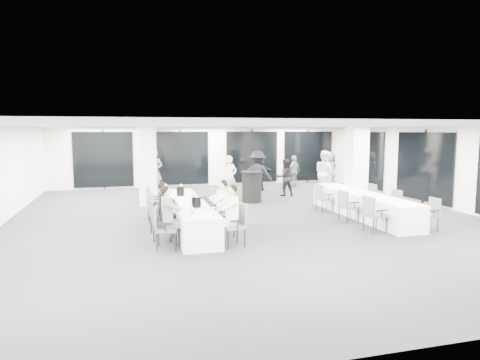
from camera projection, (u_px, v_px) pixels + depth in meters
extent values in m
cube|color=#26272C|center=(248.00, 219.00, 12.97)|extent=(14.00, 16.00, 0.02)
cube|color=silver|center=(249.00, 125.00, 12.64)|extent=(14.00, 16.00, 0.02)
cube|color=silver|center=(445.00, 167.00, 14.63)|extent=(0.02, 16.00, 2.80)
cube|color=silver|center=(202.00, 157.00, 20.48)|extent=(14.00, 0.02, 2.80)
cube|color=silver|center=(436.00, 237.00, 5.13)|extent=(14.00, 0.02, 2.80)
cube|color=black|center=(202.00, 158.00, 20.42)|extent=(13.60, 0.06, 2.50)
cube|color=black|center=(423.00, 167.00, 15.57)|extent=(0.06, 14.00, 2.50)
cube|color=white|center=(148.00, 166.00, 15.14)|extent=(0.60, 0.60, 2.80)
cube|color=white|center=(356.00, 167.00, 14.85)|extent=(0.60, 0.60, 2.80)
cube|color=white|center=(188.00, 215.00, 11.67)|extent=(0.90, 5.00, 0.75)
cube|color=white|center=(362.00, 205.00, 13.21)|extent=(0.90, 5.00, 0.75)
cylinder|color=black|center=(252.00, 187.00, 15.89)|extent=(0.72, 0.72, 1.13)
cylinder|color=black|center=(252.00, 172.00, 15.82)|extent=(0.82, 0.82, 0.02)
cube|color=#4E5056|center=(167.00, 229.00, 9.63)|extent=(0.55, 0.57, 0.08)
cube|color=#4E5056|center=(156.00, 217.00, 9.58)|extent=(0.15, 0.47, 0.47)
cylinder|color=black|center=(159.00, 238.00, 9.85)|extent=(0.04, 0.04, 0.42)
cylinder|color=black|center=(157.00, 242.00, 9.44)|extent=(0.04, 0.04, 0.42)
cylinder|color=black|center=(176.00, 237.00, 9.88)|extent=(0.04, 0.04, 0.42)
cylinder|color=black|center=(175.00, 242.00, 9.48)|extent=(0.04, 0.04, 0.42)
cube|color=black|center=(167.00, 219.00, 9.86)|extent=(0.35, 0.10, 0.04)
cube|color=black|center=(165.00, 224.00, 9.36)|extent=(0.35, 0.10, 0.04)
cube|color=#4E5056|center=(163.00, 222.00, 10.40)|extent=(0.57, 0.58, 0.08)
cube|color=#4E5056|center=(154.00, 211.00, 10.37)|extent=(0.17, 0.47, 0.47)
cylinder|color=black|center=(157.00, 230.00, 10.63)|extent=(0.04, 0.04, 0.42)
cylinder|color=black|center=(154.00, 234.00, 10.23)|extent=(0.04, 0.04, 0.42)
cylinder|color=black|center=(173.00, 230.00, 10.64)|extent=(0.04, 0.04, 0.42)
cylinder|color=black|center=(171.00, 234.00, 10.24)|extent=(0.04, 0.04, 0.42)
cube|color=black|center=(165.00, 213.00, 10.64)|extent=(0.34, 0.12, 0.04)
cube|color=black|center=(162.00, 217.00, 10.13)|extent=(0.34, 0.12, 0.04)
cube|color=#4E5056|center=(160.00, 213.00, 11.31)|extent=(0.59, 0.61, 0.09)
cube|color=#4E5056|center=(151.00, 202.00, 11.26)|extent=(0.16, 0.51, 0.50)
cylinder|color=black|center=(153.00, 221.00, 11.54)|extent=(0.04, 0.04, 0.45)
cylinder|color=black|center=(151.00, 225.00, 11.11)|extent=(0.04, 0.04, 0.45)
cylinder|color=black|center=(169.00, 221.00, 11.58)|extent=(0.04, 0.04, 0.45)
cylinder|color=black|center=(168.00, 225.00, 11.14)|extent=(0.04, 0.04, 0.45)
cube|color=black|center=(161.00, 204.00, 11.56)|extent=(0.37, 0.11, 0.04)
cube|color=black|center=(159.00, 208.00, 11.02)|extent=(0.37, 0.11, 0.04)
cube|color=#4E5056|center=(158.00, 210.00, 11.96)|extent=(0.53, 0.55, 0.08)
cube|color=#4E5056|center=(150.00, 201.00, 11.84)|extent=(0.13, 0.47, 0.46)
cylinder|color=black|center=(150.00, 218.00, 12.09)|extent=(0.04, 0.04, 0.41)
cylinder|color=black|center=(153.00, 220.00, 11.72)|extent=(0.04, 0.04, 0.41)
cylinder|color=black|center=(164.00, 217.00, 12.25)|extent=(0.04, 0.04, 0.41)
cylinder|color=black|center=(167.00, 219.00, 11.88)|extent=(0.04, 0.04, 0.41)
cube|color=black|center=(156.00, 202.00, 12.17)|extent=(0.35, 0.09, 0.04)
cube|color=black|center=(160.00, 205.00, 11.71)|extent=(0.35, 0.09, 0.04)
cube|color=#4E5056|center=(156.00, 204.00, 12.87)|extent=(0.55, 0.56, 0.08)
cube|color=#4E5056|center=(148.00, 195.00, 12.81)|extent=(0.13, 0.48, 0.48)
cylinder|color=black|center=(150.00, 211.00, 13.08)|extent=(0.04, 0.04, 0.43)
cylinder|color=black|center=(148.00, 213.00, 12.67)|extent=(0.04, 0.04, 0.43)
cylinder|color=black|center=(163.00, 211.00, 13.13)|extent=(0.04, 0.04, 0.43)
cylinder|color=black|center=(163.00, 213.00, 12.72)|extent=(0.04, 0.04, 0.43)
cube|color=black|center=(156.00, 197.00, 13.11)|extent=(0.36, 0.09, 0.04)
cube|color=black|center=(155.00, 199.00, 12.59)|extent=(0.36, 0.09, 0.04)
cube|color=#4E5056|center=(233.00, 226.00, 9.87)|extent=(0.56, 0.58, 0.08)
cube|color=#4E5056|center=(242.00, 213.00, 9.93)|extent=(0.15, 0.48, 0.48)
cylinder|color=black|center=(245.00, 238.00, 9.79)|extent=(0.04, 0.04, 0.43)
cylinder|color=black|center=(237.00, 234.00, 10.17)|extent=(0.04, 0.04, 0.43)
cylinder|color=black|center=(228.00, 240.00, 9.62)|extent=(0.04, 0.04, 0.43)
cylinder|color=black|center=(221.00, 236.00, 9.99)|extent=(0.04, 0.04, 0.43)
cube|color=black|center=(237.00, 221.00, 9.61)|extent=(0.36, 0.10, 0.04)
cube|color=black|center=(228.00, 216.00, 10.08)|extent=(0.36, 0.10, 0.04)
cube|color=#4E5056|center=(223.00, 217.00, 10.81)|extent=(0.52, 0.55, 0.09)
cube|color=#4E5056|center=(232.00, 205.00, 10.84)|extent=(0.09, 0.51, 0.50)
cylinder|color=black|center=(234.00, 229.00, 10.69)|extent=(0.04, 0.04, 0.45)
cylinder|color=black|center=(229.00, 225.00, 11.11)|extent=(0.04, 0.04, 0.45)
cylinder|color=black|center=(217.00, 230.00, 10.56)|extent=(0.04, 0.04, 0.45)
cylinder|color=black|center=(213.00, 226.00, 10.98)|extent=(0.04, 0.04, 0.45)
cube|color=black|center=(226.00, 212.00, 10.52)|extent=(0.37, 0.06, 0.04)
cube|color=black|center=(220.00, 208.00, 11.04)|extent=(0.37, 0.06, 0.04)
cube|color=#4E5056|center=(217.00, 213.00, 11.57)|extent=(0.52, 0.53, 0.08)
cube|color=#4E5056|center=(224.00, 203.00, 11.63)|extent=(0.13, 0.45, 0.45)
cylinder|color=black|center=(226.00, 223.00, 11.50)|extent=(0.04, 0.04, 0.40)
cylinder|color=black|center=(221.00, 220.00, 11.85)|extent=(0.04, 0.04, 0.40)
cylinder|color=black|center=(213.00, 224.00, 11.34)|extent=(0.04, 0.04, 0.40)
cylinder|color=black|center=(208.00, 221.00, 11.69)|extent=(0.04, 0.04, 0.40)
cube|color=black|center=(220.00, 209.00, 11.33)|extent=(0.33, 0.09, 0.04)
cube|color=black|center=(213.00, 206.00, 11.77)|extent=(0.33, 0.09, 0.04)
cube|color=#4E5056|center=(211.00, 209.00, 12.32)|extent=(0.43, 0.45, 0.07)
cube|color=#4E5056|center=(218.00, 200.00, 12.34)|extent=(0.06, 0.42, 0.42)
cylinder|color=black|center=(219.00, 217.00, 12.22)|extent=(0.03, 0.03, 0.38)
cylinder|color=black|center=(216.00, 215.00, 12.57)|extent=(0.03, 0.03, 0.38)
cylinder|color=black|center=(206.00, 218.00, 12.12)|extent=(0.03, 0.03, 0.38)
cylinder|color=black|center=(204.00, 216.00, 12.47)|extent=(0.03, 0.03, 0.38)
cube|color=black|center=(213.00, 205.00, 12.08)|extent=(0.31, 0.04, 0.04)
cube|color=black|center=(209.00, 202.00, 12.52)|extent=(0.31, 0.04, 0.04)
cube|color=#4E5056|center=(205.00, 203.00, 13.26)|extent=(0.47, 0.49, 0.07)
cube|color=#4E5056|center=(211.00, 195.00, 13.30)|extent=(0.10, 0.42, 0.42)
cylinder|color=black|center=(212.00, 211.00, 13.18)|extent=(0.03, 0.03, 0.38)
cylinder|color=black|center=(209.00, 209.00, 13.52)|extent=(0.03, 0.03, 0.38)
cylinder|color=black|center=(201.00, 212.00, 13.05)|extent=(0.03, 0.03, 0.38)
cylinder|color=black|center=(198.00, 210.00, 13.38)|extent=(0.03, 0.03, 0.38)
cube|color=black|center=(207.00, 200.00, 13.03)|extent=(0.31, 0.07, 0.04)
cube|color=black|center=(203.00, 197.00, 13.45)|extent=(0.31, 0.07, 0.04)
cube|color=#4E5056|center=(375.00, 215.00, 11.19)|extent=(0.51, 0.53, 0.08)
cube|color=#4E5056|center=(369.00, 206.00, 11.08)|extent=(0.11, 0.47, 0.47)
cylinder|color=black|center=(364.00, 224.00, 11.34)|extent=(0.04, 0.04, 0.42)
cylinder|color=black|center=(373.00, 227.00, 10.96)|extent=(0.04, 0.04, 0.42)
cylinder|color=black|center=(376.00, 222.00, 11.48)|extent=(0.04, 0.04, 0.42)
cylinder|color=black|center=(386.00, 226.00, 11.10)|extent=(0.04, 0.04, 0.42)
cube|color=black|center=(369.00, 207.00, 11.41)|extent=(0.35, 0.07, 0.04)
cube|color=black|center=(382.00, 210.00, 10.94)|extent=(0.35, 0.07, 0.04)
cube|color=#4E5056|center=(349.00, 207.00, 12.50)|extent=(0.50, 0.52, 0.08)
cube|color=#4E5056|center=(343.00, 198.00, 12.39)|extent=(0.11, 0.45, 0.45)
cylinder|color=black|center=(339.00, 214.00, 12.63)|extent=(0.04, 0.04, 0.40)
cylinder|color=black|center=(347.00, 217.00, 12.27)|extent=(0.04, 0.04, 0.40)
cylinder|color=black|center=(350.00, 213.00, 12.78)|extent=(0.04, 0.04, 0.40)
cylinder|color=black|center=(358.00, 216.00, 12.42)|extent=(0.04, 0.04, 0.40)
cube|color=black|center=(344.00, 200.00, 12.70)|extent=(0.33, 0.08, 0.04)
cube|color=black|center=(354.00, 203.00, 12.25)|extent=(0.33, 0.08, 0.04)
cube|color=#4E5056|center=(324.00, 199.00, 14.02)|extent=(0.49, 0.51, 0.08)
cube|color=#4E5056|center=(319.00, 191.00, 13.92)|extent=(0.10, 0.45, 0.45)
cylinder|color=black|center=(316.00, 205.00, 14.16)|extent=(0.03, 0.03, 0.40)
cylinder|color=black|center=(322.00, 207.00, 13.80)|extent=(0.03, 0.03, 0.40)
cylinder|color=black|center=(326.00, 204.00, 14.30)|extent=(0.03, 0.03, 0.40)
cylinder|color=black|center=(333.00, 206.00, 13.94)|extent=(0.03, 0.03, 0.40)
cube|color=black|center=(321.00, 193.00, 14.23)|extent=(0.33, 0.07, 0.04)
cube|color=black|center=(329.00, 195.00, 13.78)|extent=(0.33, 0.07, 0.04)
cube|color=#4E5056|center=(428.00, 215.00, 11.44)|extent=(0.43, 0.45, 0.07)
cube|color=#4E5056|center=(435.00, 206.00, 11.46)|extent=(0.06, 0.42, 0.42)
cylinder|color=black|center=(438.00, 224.00, 11.33)|extent=(0.03, 0.03, 0.38)
cylinder|color=black|center=(429.00, 222.00, 11.68)|extent=(0.03, 0.03, 0.38)
cylinder|color=black|center=(426.00, 225.00, 11.24)|extent=(0.03, 0.03, 0.38)
cylinder|color=black|center=(417.00, 222.00, 11.60)|extent=(0.03, 0.03, 0.38)
cube|color=black|center=(434.00, 211.00, 11.20)|extent=(0.31, 0.04, 0.04)
cube|color=black|center=(422.00, 208.00, 11.64)|extent=(0.31, 0.04, 0.04)
cube|color=#4E5056|center=(392.00, 205.00, 12.98)|extent=(0.49, 0.51, 0.07)
cube|color=#4E5056|center=(397.00, 197.00, 13.04)|extent=(0.14, 0.42, 0.42)
cylinder|color=black|center=(400.00, 213.00, 12.93)|extent=(0.03, 0.03, 0.37)
cylinder|color=black|center=(391.00, 211.00, 13.25)|extent=(0.03, 0.03, 0.37)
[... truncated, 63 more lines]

